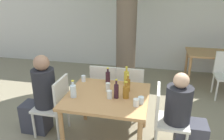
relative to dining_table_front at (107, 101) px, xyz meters
The scene contains 21 objects.
ground_plane 0.65m from the dining_table_front, ahead, with size 30.00×30.00×0.00m, color gray.
cafe_building_wall 3.32m from the dining_table_front, 90.00° to the left, with size 10.00×0.08×2.80m.
dining_table_front is the anchor object (origin of this frame).
dining_table_back 3.20m from the dining_table_front, 51.44° to the left, with size 1.44×0.78×0.74m.
patio_chair_0 0.80m from the dining_table_front, behind, with size 0.44×0.44×0.91m.
patio_chair_1 0.80m from the dining_table_front, ahead, with size 0.44×0.44×0.91m.
patio_chair_2 0.78m from the dining_table_front, 106.93° to the left, with size 0.44×0.44×0.91m.
patio_chair_3 0.78m from the dining_table_front, 73.07° to the left, with size 0.44×0.44×0.91m.
person_seated_0 1.03m from the dining_table_front, behind, with size 0.56×0.33×1.24m.
person_seated_1 1.04m from the dining_table_front, ahead, with size 0.57×0.33×1.14m.
amber_bottle_0 0.36m from the dining_table_front, 32.96° to the left, with size 0.06×0.06×0.25m.
wine_bottle_1 0.24m from the dining_table_front, 23.40° to the right, with size 0.06×0.06×0.27m.
oil_cruet_2 0.49m from the dining_table_front, 63.64° to the left, with size 0.08×0.08×0.28m.
water_bottle_3 0.49m from the dining_table_front, 159.79° to the right, with size 0.08×0.08×0.24m.
wine_bottle_4 0.45m from the dining_table_front, 102.27° to the left, with size 0.07×0.07×0.24m.
amber_bottle_5 0.32m from the dining_table_front, ahead, with size 0.08×0.08×0.23m.
drinking_glass_0 0.49m from the dining_table_front, 27.16° to the right, with size 0.08×0.08×0.10m.
drinking_glass_1 0.18m from the dining_table_front, 59.06° to the right, with size 0.07×0.07×0.11m.
drinking_glass_2 0.51m from the dining_table_front, 16.63° to the right, with size 0.08×0.08×0.09m.
drinking_glass_3 0.61m from the dining_table_front, 142.16° to the left, with size 0.06×0.06×0.10m.
drinking_glass_4 0.18m from the dining_table_front, 97.59° to the left, with size 0.06×0.06×0.13m.
Camera 1 is at (0.63, -2.58, 2.11)m, focal length 35.00 mm.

